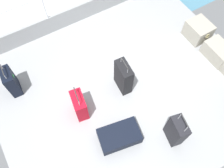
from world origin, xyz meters
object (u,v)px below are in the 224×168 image
Objects in this scene: suitcase_4 at (123,77)px; cargo_crate_1 at (218,52)px; suitcase_1 at (11,82)px; cargo_crate_0 at (198,31)px; suitcase_3 at (176,131)px; suitcase_2 at (119,136)px; suitcase_0 at (79,105)px.

cargo_crate_1 is at bearing 78.99° from suitcase_4.
cargo_crate_1 is 4.35m from suitcase_1.
cargo_crate_0 is at bearing 179.28° from cargo_crate_1.
suitcase_4 is (-1.38, -0.22, 0.02)m from suitcase_3.
suitcase_4 reaches higher than suitcase_1.
suitcase_2 is 0.95× the size of suitcase_4.
suitcase_1 is at bearing -109.92° from cargo_crate_1.
suitcase_3 is at bearing 60.61° from suitcase_2.
suitcase_0 reaches higher than suitcase_2.
cargo_crate_0 is 0.67m from cargo_crate_1.
suitcase_2 is at bearing -67.98° from cargo_crate_0.
cargo_crate_1 is at bearing 99.56° from suitcase_2.
suitcase_3 is 1.39m from suitcase_4.
cargo_crate_1 is 0.75× the size of suitcase_4.
suitcase_4 reaches higher than suitcase_2.
suitcase_4 is at bearing -101.01° from cargo_crate_1.
suitcase_4 is (0.24, -2.18, 0.16)m from cargo_crate_0.
cargo_crate_0 is at bearing 95.50° from suitcase_0.
cargo_crate_0 is 0.63× the size of suitcase_3.
cargo_crate_1 is (0.67, -0.01, -0.03)m from cargo_crate_0.
suitcase_1 is 0.83× the size of suitcase_3.
suitcase_4 reaches higher than cargo_crate_0.
suitcase_2 is at bearing -35.53° from suitcase_4.
suitcase_1 is 0.91× the size of suitcase_2.
suitcase_0 is 1.79m from suitcase_3.
cargo_crate_0 is 0.66× the size of suitcase_4.
suitcase_0 reaches higher than suitcase_1.
suitcase_0 is (0.31, -3.17, 0.08)m from cargo_crate_0.
cargo_crate_1 is 2.22m from suitcase_4.
suitcase_3 is (0.95, -1.95, 0.17)m from cargo_crate_1.
suitcase_3 reaches higher than cargo_crate_1.
suitcase_2 is 1.00m from suitcase_3.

